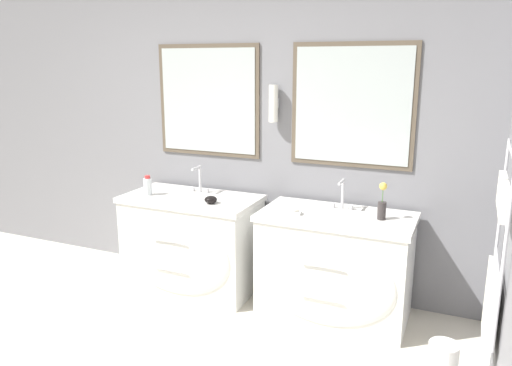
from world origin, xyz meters
TOP-DOWN VIEW (x-y plane):
  - wall_back at (0.02, 2.14)m, footprint 5.88×0.15m
  - vanity_left at (-0.18, 1.73)m, footprint 1.12×0.66m
  - vanity_right at (1.06, 1.73)m, footprint 1.12×0.66m
  - faucet_left at (-0.18, 1.91)m, footprint 0.17×0.14m
  - faucet_right at (1.06, 1.91)m, footprint 0.17×0.14m
  - toiletry_bottle at (-0.53, 1.67)m, footprint 0.07×0.07m
  - amenity_bowl at (0.07, 1.65)m, footprint 0.10×0.10m
  - flower_vase at (1.37, 1.78)m, footprint 0.06×0.06m
  - soap_dish at (0.77, 1.65)m, footprint 0.10×0.07m
  - waste_bin at (1.88, 1.18)m, footprint 0.18×0.18m

SIDE VIEW (x-z plane):
  - waste_bin at x=1.88m, z-range 0.01..0.28m
  - vanity_left at x=-0.18m, z-range 0.00..0.80m
  - vanity_right at x=1.06m, z-range 0.00..0.80m
  - soap_dish at x=0.77m, z-range 0.80..0.84m
  - amenity_bowl at x=0.07m, z-range 0.80..0.86m
  - toiletry_bottle at x=-0.53m, z-range 0.80..0.96m
  - flower_vase at x=1.37m, z-range 0.78..1.05m
  - faucet_left at x=-0.18m, z-range 0.80..1.03m
  - faucet_right at x=1.06m, z-range 0.80..1.03m
  - wall_back at x=0.02m, z-range 0.01..2.61m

